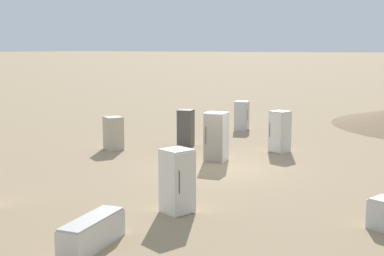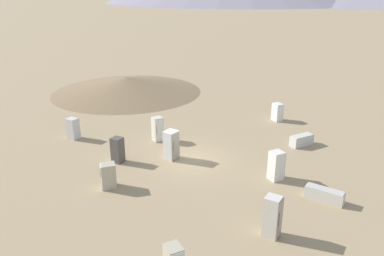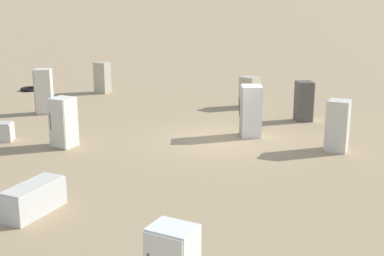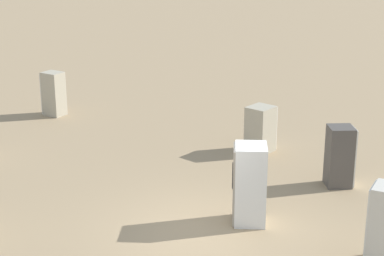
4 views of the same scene
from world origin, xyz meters
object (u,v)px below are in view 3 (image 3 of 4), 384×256
Objects in this scene: discarded_fridge_1 at (251,111)px; discarded_fridge_4 at (44,91)px; discarded_fridge_3 at (250,92)px; discarded_fridge_6 at (304,101)px; discarded_fridge_0 at (34,199)px; discarded_fridge_7 at (102,78)px; discarded_fridge_2 at (63,122)px; discarded_fridge_5 at (337,126)px; scrap_tire at (29,89)px.

discarded_fridge_4 reaches higher than discarded_fridge_1.
discarded_fridge_3 is 0.73× the size of discarded_fridge_4.
discarded_fridge_1 reaches higher than discarded_fridge_6.
discarded_fridge_3 reaches higher than discarded_fridge_0.
discarded_fridge_4 is at bearing -172.30° from discarded_fridge_7.
discarded_fridge_2 is 0.88× the size of discarded_fridge_4.
discarded_fridge_2 is 0.99× the size of discarded_fridge_5.
discarded_fridge_5 is 4.13m from discarded_fridge_6.
discarded_fridge_7 is (2.06, 7.70, 0.08)m from discarded_fridge_3.
discarded_fridge_1 is 4.85m from discarded_fridge_3.
discarded_fridge_4 reaches higher than discarded_fridge_3.
discarded_fridge_4 is at bearing 66.91° from discarded_fridge_1.
discarded_fridge_1 is 6.62m from discarded_fridge_2.
discarded_fridge_6 is at bearing 27.60° from discarded_fridge_5.
discarded_fridge_5 is 13.76m from discarded_fridge_7.
discarded_fridge_6 is (5.19, -8.09, -0.04)m from discarded_fridge_2.
discarded_fridge_4 is 4.96m from discarded_fridge_7.
discarded_fridge_2 reaches higher than discarded_fridge_6.
discarded_fridge_5 is at bearing -124.13° from discarded_fridge_1.
discarded_fridge_4 is at bearing -103.21° from discarded_fridge_6.
discarded_fridge_3 is at bearing -85.93° from discarded_fridge_4.
discarded_fridge_3 is 1.51× the size of scrap_tire.
discarded_fridge_0 is 0.93× the size of discarded_fridge_4.
discarded_fridge_0 is at bearing -81.19° from discarded_fridge_3.
discarded_fridge_7 is (14.74, 3.53, 0.41)m from discarded_fridge_0.
discarded_fridge_7 is 1.69× the size of scrap_tire.
discarded_fridge_0 is 1.11× the size of discarded_fridge_6.
discarded_fridge_4 is at bearing -146.52° from scrap_tire.
discarded_fridge_1 is at bearing -141.90° from discarded_fridge_2.
discarded_fridge_0 is at bearing -148.77° from discarded_fridge_7.
discarded_fridge_1 is 9.20m from discarded_fridge_4.
discarded_fridge_3 is at bearing -5.62° from discarded_fridge_1.
discarded_fridge_5 reaches higher than discarded_fridge_6.
discarded_fridge_7 is at bearing -61.87° from discarded_fridge_0.
discarded_fridge_3 is (7.31, -5.72, -0.15)m from discarded_fridge_2.
discarded_fridge_3 is at bearing -148.81° from discarded_fridge_6.
discarded_fridge_1 is 1.10× the size of discarded_fridge_2.
discarded_fridge_1 reaches higher than discarded_fridge_2.
discarded_fridge_5 is at bearing -118.07° from scrap_tire.
discarded_fridge_1 is 0.97× the size of discarded_fridge_4.
discarded_fridge_4 is at bearing -51.31° from discarded_fridge_0.
discarded_fridge_4 is (4.49, 2.84, 0.12)m from discarded_fridge_2.
scrap_tire is at bearing -162.21° from discarded_fridge_3.
discarded_fridge_7 is at bearing -62.01° from discarded_fridge_2.
discarded_fridge_4 is 1.23× the size of discarded_fridge_7.
discarded_fridge_5 is (-3.31, -11.93, -0.11)m from discarded_fridge_4.
discarded_fridge_2 is at bearing -147.09° from scrap_tire.
discarded_fridge_6 is (-2.12, -2.36, 0.10)m from discarded_fridge_3.
discarded_fridge_1 is at bearing 79.88° from discarded_fridge_5.
scrap_tire is at bearing -48.06° from discarded_fridge_0.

